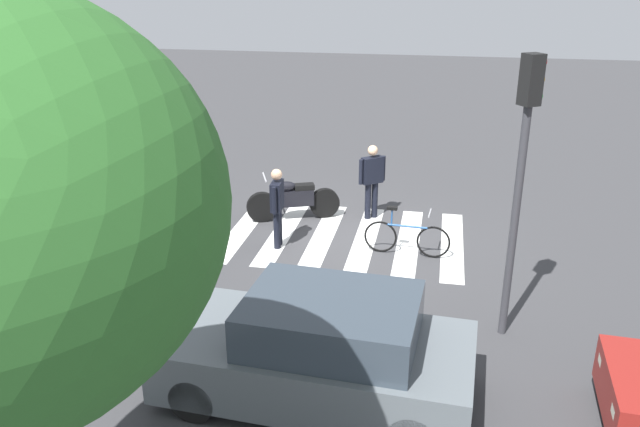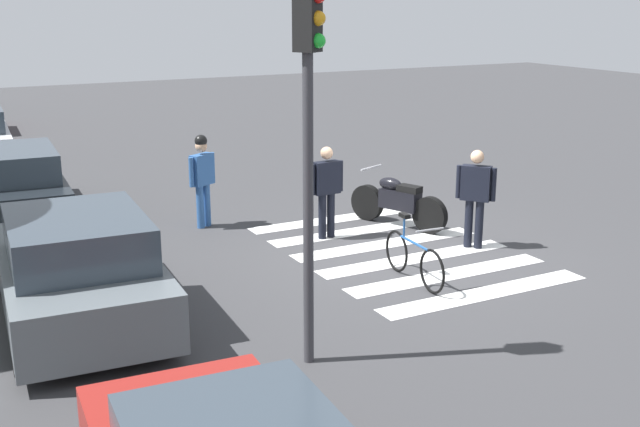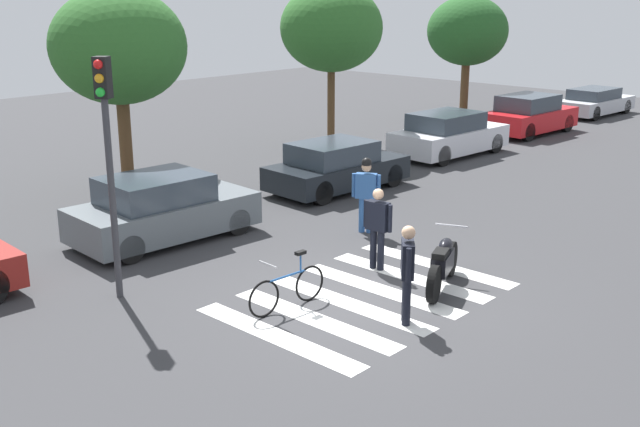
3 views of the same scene
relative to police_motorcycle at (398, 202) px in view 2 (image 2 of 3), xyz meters
The scene contains 10 objects.
ground_plane 1.58m from the police_motorcycle, 148.34° to the left, with size 60.00×60.00×0.00m, color #38383A.
police_motorcycle is the anchor object (origin of this frame).
leaning_bicycle 2.99m from the police_motorcycle, 151.12° to the left, with size 1.71×0.46×0.99m.
officer_on_foot 1.60m from the police_motorcycle, 91.02° to the left, with size 0.23×0.67×1.66m.
officer_by_motorcycle 1.83m from the police_motorcycle, 166.03° to the right, with size 0.55×0.46×1.70m.
pedestrian_bystander 3.68m from the police_motorcycle, 62.52° to the left, with size 0.40×0.59×1.75m.
crosswalk_stripes 1.58m from the police_motorcycle, 148.34° to the left, with size 4.95×3.55×0.01m.
car_grey_coupe 6.46m from the police_motorcycle, 106.20° to the left, with size 4.15×2.15×1.48m.
car_black_suv 7.47m from the police_motorcycle, 56.89° to the left, with size 4.18×2.08×1.37m.
traffic_light_pole 6.41m from the police_motorcycle, 136.68° to the left, with size 0.35×0.33×4.30m.
Camera 2 is at (-10.65, 7.18, 4.16)m, focal length 44.36 mm.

